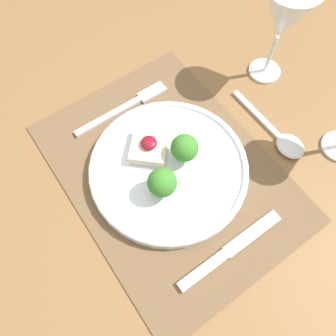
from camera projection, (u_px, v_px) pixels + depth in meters
name	position (u px, v px, depth m)	size (l,w,h in m)	color
ground_plane	(168.00, 255.00, 1.26)	(8.00, 8.00, 0.00)	brown
dining_table	(169.00, 189.00, 0.65)	(1.31, 1.26, 0.75)	brown
placemat	(169.00, 171.00, 0.57)	(0.45, 0.33, 0.00)	brown
dinner_plate	(168.00, 169.00, 0.56)	(0.27, 0.27, 0.07)	silver
fork	(128.00, 106.00, 0.63)	(0.02, 0.20, 0.01)	silver
knife	(224.00, 255.00, 0.51)	(0.02, 0.20, 0.01)	silver
spoon	(284.00, 140.00, 0.59)	(0.18, 0.05, 0.02)	silver
wine_glass_far	(285.00, 17.00, 0.55)	(0.09, 0.09, 0.19)	white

